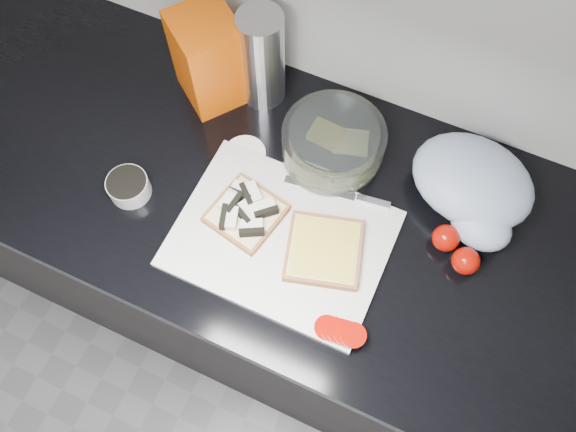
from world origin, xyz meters
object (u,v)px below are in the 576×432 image
object	(u,v)px
steel_canister	(262,59)
cutting_board	(282,239)
glass_bowl	(333,145)
bread_bag	(209,59)

from	to	relation	value
steel_canister	cutting_board	bearing A→B (deg)	-58.93
glass_bowl	cutting_board	bearing A→B (deg)	-93.92
steel_canister	bread_bag	bearing A→B (deg)	-159.14
glass_bowl	bread_bag	distance (m)	0.31
cutting_board	steel_canister	bearing A→B (deg)	121.07
cutting_board	glass_bowl	distance (m)	0.22
cutting_board	glass_bowl	world-z (taller)	glass_bowl
glass_bowl	bread_bag	size ratio (longest dim) A/B	1.01
bread_bag	steel_canister	xyz separation A→B (m)	(0.10, 0.04, 0.01)
bread_bag	steel_canister	bearing A→B (deg)	57.82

